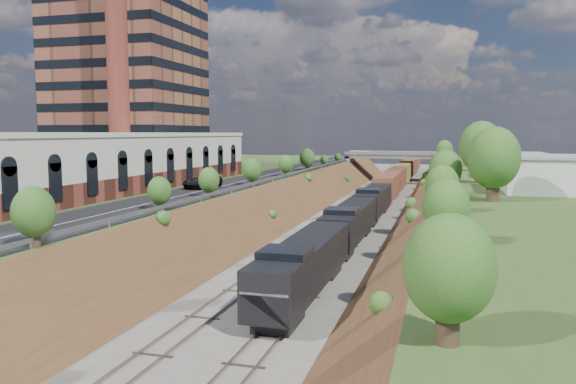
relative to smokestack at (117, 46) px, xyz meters
name	(u,v)px	position (x,y,z in m)	size (l,w,h in m)	color
platform_left	(152,192)	(3.00, 4.00, -22.50)	(44.00, 180.00, 5.00)	#365523
embankment_left	(283,213)	(25.00, 4.00, -25.00)	(7.07, 180.00, 7.07)	brown
embankment_right	(434,219)	(47.00, 4.00, -25.00)	(7.07, 180.00, 7.07)	brown
rail_left_track	(338,214)	(33.40, 4.00, -24.91)	(1.58, 180.00, 0.18)	gray
rail_right_track	(374,216)	(38.60, 4.00, -24.91)	(1.58, 180.00, 0.18)	gray
road	(255,179)	(20.50, 4.00, -19.95)	(8.00, 180.00, 0.10)	black
guardrail	(280,176)	(24.60, 3.80, -19.45)	(0.10, 171.00, 0.70)	#99999E
commercial_building	(95,162)	(8.00, -18.00, -16.49)	(14.30, 62.30, 7.00)	brown
highrise_tower	(127,17)	(-8.00, 16.00, 7.88)	(22.00, 22.00, 53.90)	brown
smokestack	(117,46)	(0.00, 0.00, 0.00)	(3.20, 3.20, 40.00)	brown
overpass	(395,161)	(36.00, 66.00, -20.08)	(24.50, 8.30, 7.40)	gray
white_building_near	(543,175)	(59.50, -4.00, -18.00)	(9.00, 12.00, 4.00)	silver
white_building_far	(516,166)	(59.00, 18.00, -18.20)	(8.00, 10.00, 3.60)	silver
tree_right_large	(494,158)	(53.00, -16.00, -15.62)	(5.25, 5.25, 7.61)	#473323
tree_left_crest	(136,194)	(24.20, -36.00, -17.96)	(2.45, 2.45, 3.55)	#473323
freight_train	(395,180)	(38.60, 37.07, -22.30)	(3.19, 162.25, 4.73)	black
suv	(202,181)	(19.14, -12.03, -19.02)	(2.92, 6.33, 1.76)	black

